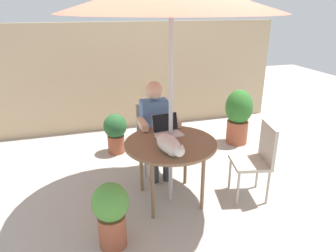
{
  "coord_description": "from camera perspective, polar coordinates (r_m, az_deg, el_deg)",
  "views": [
    {
      "loc": [
        -0.9,
        -2.91,
        2.1
      ],
      "look_at": [
        0.0,
        0.1,
        0.87
      ],
      "focal_mm": 33.11,
      "sensor_mm": 36.0,
      "label": 1
    }
  ],
  "objects": [
    {
      "name": "potted_plant_near_fence",
      "position": [
        2.93,
        -10.44,
        -15.38
      ],
      "size": [
        0.33,
        0.33,
        0.66
      ],
      "color": "#9E5138",
      "rests_on": "ground"
    },
    {
      "name": "potted_plant_by_chair",
      "position": [
        4.69,
        -9.64,
        -0.94
      ],
      "size": [
        0.34,
        0.34,
        0.61
      ],
      "color": "#9E5138",
      "rests_on": "ground"
    },
    {
      "name": "potted_plant_corner",
      "position": [
        5.04,
        12.84,
        2.1
      ],
      "size": [
        0.43,
        0.43,
        0.89
      ],
      "color": "#9E5138",
      "rests_on": "ground"
    },
    {
      "name": "ground_plane",
      "position": [
        3.7,
        0.46,
        -13.25
      ],
      "size": [
        14.0,
        14.0,
        0.0
      ],
      "primitive_type": "plane",
      "color": "#ADA399"
    },
    {
      "name": "laptop",
      "position": [
        3.55,
        -0.23,
        -0.37
      ],
      "size": [
        0.33,
        0.28,
        0.21
      ],
      "color": "silver",
      "rests_on": "patio_table"
    },
    {
      "name": "patio_table",
      "position": [
        3.37,
        0.49,
        -3.95
      ],
      "size": [
        1.0,
        1.0,
        0.72
      ],
      "color": "brown",
      "rests_on": "ground"
    },
    {
      "name": "chair_empty",
      "position": [
        3.64,
        16.27,
        -5.23
      ],
      "size": [
        0.48,
        0.48,
        0.89
      ],
      "color": "#B2A899",
      "rests_on": "ground"
    },
    {
      "name": "cat",
      "position": [
        3.08,
        0.28,
        -3.52
      ],
      "size": [
        0.26,
        0.65,
        0.17
      ],
      "color": "silver",
      "rests_on": "patio_table"
    },
    {
      "name": "person_seated",
      "position": [
        3.93,
        -2.27,
        0.33
      ],
      "size": [
        0.48,
        0.48,
        1.23
      ],
      "color": "#4C72A5",
      "rests_on": "ground"
    },
    {
      "name": "chair_occupied",
      "position": [
        4.13,
        -2.79,
        -1.11
      ],
      "size": [
        0.4,
        0.4,
        0.89
      ],
      "color": "#B2A899",
      "rests_on": "ground"
    },
    {
      "name": "fence_back",
      "position": [
        5.54,
        -7.01,
        8.97
      ],
      "size": [
        5.41,
        0.08,
        1.85
      ],
      "primitive_type": "cube",
      "color": "tan",
      "rests_on": "ground"
    }
  ]
}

